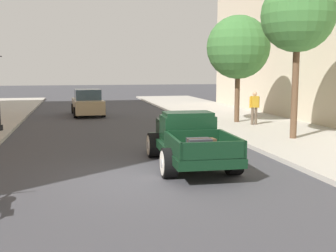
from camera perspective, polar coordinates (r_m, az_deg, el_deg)
ground_plane at (r=11.05m, az=-3.54°, el=-7.25°), size 140.00×140.00×0.00m
hotrod_truck_dark_green at (r=12.72m, az=2.76°, el=-1.79°), size 2.31×4.99×1.58m
car_background_tan at (r=26.71m, az=-10.95°, el=3.08°), size 2.04×4.39×1.65m
pedestrian_sidewalk_right at (r=21.03m, az=11.73°, el=2.72°), size 0.53×0.22×1.65m
street_tree_nearest at (r=17.24m, az=17.35°, el=14.19°), size 2.83×2.83×6.20m
street_tree_second at (r=21.96m, az=9.59°, el=10.55°), size 3.24×3.24×5.47m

